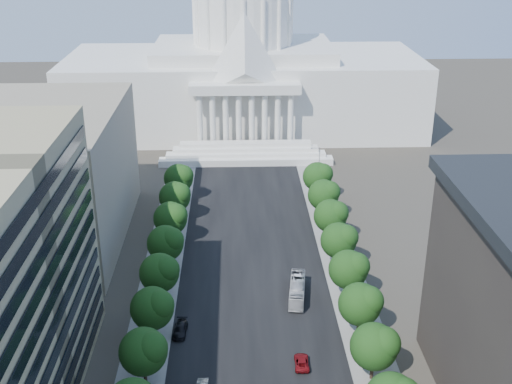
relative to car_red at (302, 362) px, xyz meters
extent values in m
cube|color=black|center=(-7.15, 38.47, -0.70)|extent=(30.00, 260.00, 0.01)
cube|color=gray|center=(-26.15, 38.47, -0.70)|extent=(8.00, 260.00, 0.02)
cube|color=gray|center=(11.85, 38.47, -0.70)|extent=(8.00, 260.00, 0.02)
cube|color=white|center=(-7.15, 133.47, 11.80)|extent=(120.00, 50.00, 25.00)
cube|color=white|center=(-7.15, 133.47, 26.30)|extent=(60.00, 40.00, 4.00)
cube|color=white|center=(-7.15, 106.47, 19.80)|extent=(34.00, 8.00, 3.00)
cylinder|color=white|center=(-7.15, 133.47, 36.30)|extent=(32.00, 32.00, 16.00)
cube|color=gray|center=(-55.15, 48.47, 14.30)|extent=(38.00, 52.00, 30.00)
cylinder|color=#33261C|center=(-25.15, -3.53, 0.77)|extent=(0.56, 0.56, 2.94)
sphere|color=black|center=(-25.15, -3.53, 5.47)|extent=(7.60, 7.60, 7.60)
sphere|color=black|center=(-23.82, -4.29, 6.61)|extent=(5.32, 5.32, 5.32)
cylinder|color=#33261C|center=(-25.15, 8.47, 0.77)|extent=(0.56, 0.56, 2.94)
sphere|color=black|center=(-25.15, 8.47, 5.47)|extent=(7.60, 7.60, 7.60)
sphere|color=black|center=(-23.82, 7.71, 6.61)|extent=(5.32, 5.32, 5.32)
cylinder|color=#33261C|center=(-25.15, 20.47, 0.77)|extent=(0.56, 0.56, 2.94)
sphere|color=black|center=(-25.15, 20.47, 5.47)|extent=(7.60, 7.60, 7.60)
sphere|color=black|center=(-23.82, 19.71, 6.61)|extent=(5.32, 5.32, 5.32)
cylinder|color=#33261C|center=(-25.15, 32.47, 0.77)|extent=(0.56, 0.56, 2.94)
sphere|color=black|center=(-25.15, 32.47, 5.47)|extent=(7.60, 7.60, 7.60)
sphere|color=black|center=(-23.82, 31.71, 6.61)|extent=(5.32, 5.32, 5.32)
cylinder|color=#33261C|center=(-25.15, 44.47, 0.77)|extent=(0.56, 0.56, 2.94)
sphere|color=black|center=(-25.15, 44.47, 5.47)|extent=(7.60, 7.60, 7.60)
sphere|color=black|center=(-23.82, 43.71, 6.61)|extent=(5.32, 5.32, 5.32)
cylinder|color=#33261C|center=(-25.15, 56.47, 0.77)|extent=(0.56, 0.56, 2.94)
sphere|color=black|center=(-25.15, 56.47, 5.47)|extent=(7.60, 7.60, 7.60)
sphere|color=black|center=(-23.82, 55.71, 6.61)|extent=(5.32, 5.32, 5.32)
cylinder|color=#33261C|center=(-25.15, 68.47, 0.77)|extent=(0.56, 0.56, 2.94)
sphere|color=black|center=(-25.15, 68.47, 5.47)|extent=(7.60, 7.60, 7.60)
sphere|color=black|center=(-23.82, 67.71, 6.61)|extent=(5.32, 5.32, 5.32)
cylinder|color=#33261C|center=(10.85, -3.53, 0.77)|extent=(0.56, 0.56, 2.94)
sphere|color=black|center=(10.85, -3.53, 5.47)|extent=(7.60, 7.60, 7.60)
sphere|color=black|center=(12.18, -4.29, 6.61)|extent=(5.32, 5.32, 5.32)
cylinder|color=#33261C|center=(10.85, 8.47, 0.77)|extent=(0.56, 0.56, 2.94)
sphere|color=black|center=(10.85, 8.47, 5.47)|extent=(7.60, 7.60, 7.60)
sphere|color=black|center=(12.18, 7.71, 6.61)|extent=(5.32, 5.32, 5.32)
cylinder|color=#33261C|center=(10.85, 20.47, 0.77)|extent=(0.56, 0.56, 2.94)
sphere|color=black|center=(10.85, 20.47, 5.47)|extent=(7.60, 7.60, 7.60)
sphere|color=black|center=(12.18, 19.71, 6.61)|extent=(5.32, 5.32, 5.32)
cylinder|color=#33261C|center=(10.85, 32.47, 0.77)|extent=(0.56, 0.56, 2.94)
sphere|color=black|center=(10.85, 32.47, 5.47)|extent=(7.60, 7.60, 7.60)
sphere|color=black|center=(12.18, 31.71, 6.61)|extent=(5.32, 5.32, 5.32)
cylinder|color=#33261C|center=(10.85, 44.47, 0.77)|extent=(0.56, 0.56, 2.94)
sphere|color=black|center=(10.85, 44.47, 5.47)|extent=(7.60, 7.60, 7.60)
sphere|color=black|center=(12.18, 43.71, 6.61)|extent=(5.32, 5.32, 5.32)
cylinder|color=#33261C|center=(10.85, 56.47, 0.77)|extent=(0.56, 0.56, 2.94)
sphere|color=black|center=(10.85, 56.47, 5.47)|extent=(7.60, 7.60, 7.60)
sphere|color=black|center=(12.18, 55.71, 6.61)|extent=(5.32, 5.32, 5.32)
cylinder|color=#33261C|center=(10.85, 68.47, 0.77)|extent=(0.56, 0.56, 2.94)
sphere|color=black|center=(10.85, 68.47, 5.47)|extent=(7.60, 7.60, 7.60)
sphere|color=black|center=(12.18, 67.71, 6.61)|extent=(5.32, 5.32, 5.32)
cylinder|color=gray|center=(13.35, 8.47, 3.80)|extent=(0.18, 0.18, 9.00)
cylinder|color=gray|center=(12.15, 8.47, 8.10)|extent=(2.40, 0.14, 0.14)
sphere|color=gray|center=(11.05, 8.47, 8.00)|extent=(0.44, 0.44, 0.44)
cylinder|color=gray|center=(13.35, 33.47, 3.80)|extent=(0.18, 0.18, 9.00)
cylinder|color=gray|center=(12.15, 33.47, 8.10)|extent=(2.40, 0.14, 0.14)
sphere|color=gray|center=(11.05, 33.47, 8.00)|extent=(0.44, 0.44, 0.44)
cylinder|color=gray|center=(13.35, 58.47, 3.80)|extent=(0.18, 0.18, 9.00)
cylinder|color=gray|center=(12.15, 58.47, 8.10)|extent=(2.40, 0.14, 0.14)
sphere|color=gray|center=(11.05, 58.47, 8.00)|extent=(0.44, 0.44, 0.44)
cylinder|color=gray|center=(13.35, 83.47, 3.80)|extent=(0.18, 0.18, 9.00)
cylinder|color=gray|center=(12.15, 83.47, 8.10)|extent=(2.40, 0.14, 0.14)
sphere|color=gray|center=(11.05, 83.47, 8.00)|extent=(0.44, 0.44, 0.44)
imported|color=maroon|center=(0.00, 0.00, 0.00)|extent=(2.49, 5.12, 1.40)
imported|color=black|center=(-20.65, 9.71, 0.12)|extent=(2.66, 5.76, 1.63)
imported|color=silver|center=(1.21, 20.81, 0.96)|extent=(4.33, 12.16, 3.31)
camera|label=1|loc=(-10.55, -85.66, 67.16)|focal=45.00mm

